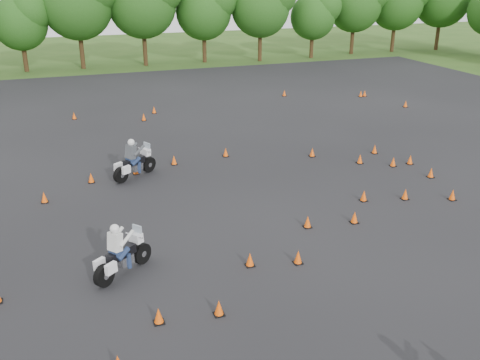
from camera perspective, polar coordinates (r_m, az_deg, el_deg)
The scene contains 6 objects.
ground at distance 18.93m, azimuth 4.11°, elevation -7.58°, with size 140.00×140.00×0.00m, color #2D5119.
asphalt_pad at distance 23.98m, azimuth -1.61°, elevation -1.01°, with size 62.00×62.00×0.00m, color black.
treeline at distance 51.32m, azimuth -10.43°, elevation 16.09°, with size 86.49×32.53×10.76m.
traffic_cones at distance 23.51m, azimuth -1.20°, elevation -0.89°, with size 36.38×32.89×0.45m.
rider_grey at distance 25.56m, azimuth -11.26°, elevation 2.37°, with size 2.54×0.78×1.96m, color #404448, non-canonical shape.
rider_white at distance 17.52m, azimuth -12.43°, elevation -7.16°, with size 2.39×0.73×1.85m, color silver, non-canonical shape.
Camera 1 is at (-6.82, -15.08, 9.19)m, focal length 40.00 mm.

